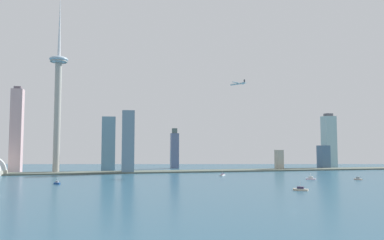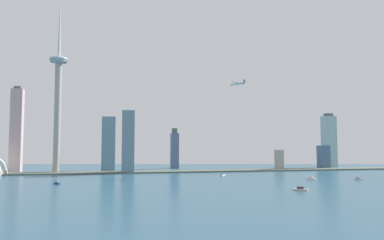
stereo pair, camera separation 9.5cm
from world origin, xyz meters
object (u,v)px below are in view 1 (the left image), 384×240
Objects in this scene: skyscraper_1 at (17,130)px; skyscraper_6 at (279,160)px; skyscraper_2 at (108,144)px; skyscraper_5 at (324,157)px; boat_3 at (222,175)px; skyscraper_4 at (329,141)px; airplane at (238,84)px; skyscraper_7 at (128,142)px; skyscraper_0 at (175,150)px; boat_1 at (311,178)px; observation_tower at (58,90)px; boat_4 at (301,189)px; boat_2 at (57,183)px; boat_0 at (358,179)px.

skyscraper_6 is at bearing -3.98° from skyscraper_1.
skyscraper_5 is at bearing -2.49° from skyscraper_2.
skyscraper_1 is 174.65m from skyscraper_2.
boat_3 is at bearing -38.52° from skyscraper_2.
airplane is (-264.50, -116.79, 107.40)m from skyscraper_4.
skyscraper_6 is 0.36× the size of skyscraper_7.
skyscraper_0 is 6.76× the size of boat_1.
skyscraper_6 is at bearing 158.55° from boat_3.
observation_tower is at bearing -22.27° from skyscraper_1.
boat_3 is 1.02× the size of boat_4.
observation_tower reaches higher than skyscraper_5.
skyscraper_4 is (676.30, 11.76, -19.93)m from skyscraper_1.
observation_tower is 285.41m from skyscraper_0.
observation_tower reaches higher than airplane.
skyscraper_2 is 503.83m from skyscraper_4.
airplane reaches higher than skyscraper_5.
airplane is at bearing -12.34° from observation_tower.
skyscraper_4 is 1.08× the size of skyscraper_7.
skyscraper_1 is (-78.29, 32.07, -75.68)m from observation_tower.
skyscraper_4 reaches higher than skyscraper_0.
skyscraper_1 is at bearing 13.10° from boat_1.
skyscraper_6 is 4.41× the size of boat_2.
skyscraper_0 is 2.14× the size of skyscraper_6.
observation_tower is 2.08× the size of skyscraper_1.
skyscraper_1 is 217.32m from skyscraper_7.
skyscraper_4 is 2.45× the size of skyscraper_5.
skyscraper_6 is (-119.86, -24.19, -4.64)m from skyscraper_5.
skyscraper_2 is 11.47× the size of boat_2.
airplane is at bearing -158.42° from skyscraper_5.
airplane is (-135.67, 155.24, 167.19)m from boat_0.
airplane is at bearing -14.31° from skyscraper_1.
boat_1 is 226.64m from airplane.
boat_2 is (109.81, -229.71, -79.70)m from skyscraper_1.
boat_3 is at bearing -143.20° from boat_0.
skyscraper_5 is 3.25× the size of boat_4.
boat_2 is 270.47m from boat_3.
skyscraper_4 is 327.88m from boat_1.
skyscraper_2 is at bearing -157.36° from skyscraper_0.
skyscraper_7 is (-466.76, -64.87, -2.47)m from skyscraper_4.
skyscraper_7 is at bearing -174.67° from skyscraper_5.
skyscraper_2 reaches higher than skyscraper_6.
boat_2 is at bearing -80.94° from observation_tower.
boat_4 is 0.50× the size of airplane.
boat_0 is 212.93m from boat_3.
observation_tower is at bearing 12.23° from boat_1.
skyscraper_5 is at bearing 95.76° from boat_4.
skyscraper_0 is at bearing -166.29° from boat_0.
airplane is (333.52, -72.97, 11.79)m from observation_tower.
skyscraper_0 is 225.18m from boat_3.
skyscraper_7 is 334.15m from boat_1.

